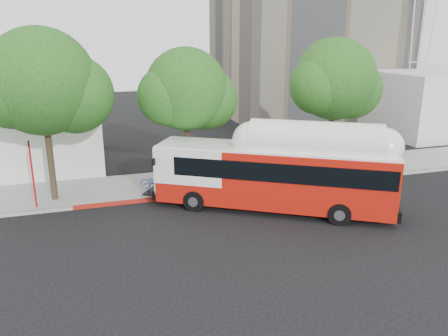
# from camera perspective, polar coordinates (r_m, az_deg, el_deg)

# --- Properties ---
(ground) EXTENTS (120.00, 120.00, 0.00)m
(ground) POSITION_cam_1_polar(r_m,az_deg,el_deg) (22.96, 1.12, -6.67)
(ground) COLOR black
(ground) RESTS_ON ground
(sidewalk) EXTENTS (60.00, 5.00, 0.15)m
(sidewalk) POSITION_cam_1_polar(r_m,az_deg,el_deg) (28.78, -2.94, -1.63)
(sidewalk) COLOR gray
(sidewalk) RESTS_ON ground
(curb_strip) EXTENTS (60.00, 0.30, 0.15)m
(curb_strip) POSITION_cam_1_polar(r_m,az_deg,el_deg) (26.40, -1.54, -3.32)
(curb_strip) COLOR gray
(curb_strip) RESTS_ON ground
(red_curb_segment) EXTENTS (10.00, 0.32, 0.16)m
(red_curb_segment) POSITION_cam_1_polar(r_m,az_deg,el_deg) (25.81, -7.98, -3.95)
(red_curb_segment) COLOR maroon
(red_curb_segment) RESTS_ON ground
(street_tree_left) EXTENTS (6.67, 5.80, 9.74)m
(street_tree_left) POSITION_cam_1_polar(r_m,az_deg,el_deg) (25.76, -21.61, 9.97)
(street_tree_left) COLOR #2D2116
(street_tree_left) RESTS_ON ground
(street_tree_mid) EXTENTS (5.75, 5.00, 8.62)m
(street_tree_mid) POSITION_cam_1_polar(r_m,az_deg,el_deg) (26.96, -4.13, 9.82)
(street_tree_mid) COLOR #2D2116
(street_tree_mid) RESTS_ON ground
(street_tree_right) EXTENTS (6.21, 5.40, 9.18)m
(street_tree_right) POSITION_cam_1_polar(r_m,az_deg,el_deg) (30.60, 14.90, 10.78)
(street_tree_right) COLOR #2D2116
(street_tree_right) RESTS_ON ground
(transit_bus) EXTENTS (12.84, 9.05, 4.02)m
(transit_bus) POSITION_cam_1_polar(r_m,az_deg,el_deg) (23.71, 6.66, -1.16)
(transit_bus) COLOR #B3160C
(transit_bus) RESTS_ON ground
(signal_pole) EXTENTS (0.11, 0.37, 3.89)m
(signal_pole) POSITION_cam_1_polar(r_m,az_deg,el_deg) (25.64, -23.72, -0.86)
(signal_pole) COLOR red
(signal_pole) RESTS_ON ground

